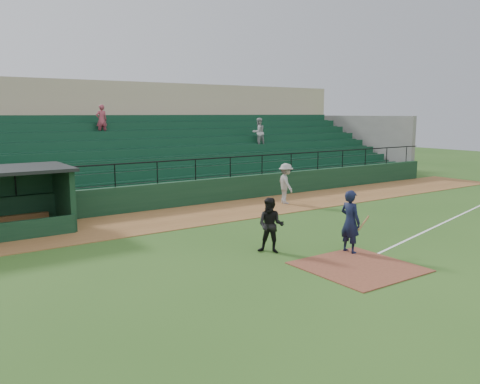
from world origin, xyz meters
TOP-DOWN VIEW (x-y plane):
  - ground at (0.00, 0.00)m, footprint 90.00×90.00m
  - warning_track at (0.00, 8.00)m, footprint 40.00×4.00m
  - home_plate_dirt at (0.00, -1.00)m, footprint 3.00×3.00m
  - foul_line at (8.00, 1.20)m, footprint 17.49×4.44m
  - stadium_structure at (0.00, 16.46)m, footprint 38.00×13.08m
  - batter_at_plate at (0.90, 0.20)m, footprint 1.05×0.75m
  - umpire at (-1.14, 1.63)m, footprint 1.06×1.08m
  - runner at (4.68, 7.86)m, footprint 1.09×1.43m

SIDE VIEW (x-z plane):
  - ground at x=0.00m, z-range 0.00..0.00m
  - foul_line at x=8.00m, z-range 0.00..0.01m
  - warning_track at x=0.00m, z-range 0.00..0.03m
  - home_plate_dirt at x=0.00m, z-range 0.00..0.03m
  - umpire at x=-1.14m, z-range 0.00..1.76m
  - batter_at_plate at x=0.90m, z-range 0.00..2.01m
  - runner at x=4.68m, z-range 0.03..1.99m
  - stadium_structure at x=0.00m, z-range -0.90..5.50m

